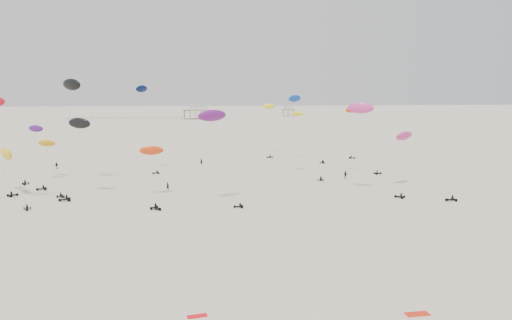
{
  "coord_description": "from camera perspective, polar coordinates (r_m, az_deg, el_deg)",
  "views": [
    {
      "loc": [
        -11.04,
        -5.47,
        20.2
      ],
      "look_at": [
        0.0,
        88.0,
        7.0
      ],
      "focal_mm": 35.0,
      "sensor_mm": 36.0,
      "label": 1
    }
  ],
  "objects": [
    {
      "name": "rig_11",
      "position": [
        157.02,
        1.52,
        4.7
      ],
      "size": [
        4.62,
        13.33,
        17.71
      ],
      "rotation": [
        0.0,
        0.0,
        2.08
      ],
      "color": "black",
      "rests_on": "ground"
    },
    {
      "name": "grounded_kite_b",
      "position": [
        47.34,
        -6.74,
        -17.33
      ],
      "size": [
        1.9,
        1.03,
        0.07
      ],
      "primitive_type": "cube",
      "rotation": [
        0.0,
        0.0,
        0.19
      ],
      "color": "red",
      "rests_on": "ground"
    },
    {
      "name": "grounded_kite_a",
      "position": [
        49.63,
        17.96,
        -16.44
      ],
      "size": [
        2.25,
        1.03,
        0.08
      ],
      "primitive_type": "cube",
      "rotation": [
        0.0,
        0.0,
        0.06
      ],
      "color": "red",
      "rests_on": "ground"
    },
    {
      "name": "rig_2",
      "position": [
        119.24,
        -24.25,
        1.21
      ],
      "size": [
        4.47,
        6.02,
        12.72
      ],
      "rotation": [
        0.0,
        0.0,
        3.26
      ],
      "color": "black",
      "rests_on": "ground"
    },
    {
      "name": "rig_14",
      "position": [
        104.74,
        -26.7,
        0.13
      ],
      "size": [
        5.91,
        17.81,
        15.71
      ],
      "rotation": [
        0.0,
        0.0,
        0.12
      ],
      "color": "black",
      "rests_on": "ground"
    },
    {
      "name": "rig_1",
      "position": [
        120.15,
        -22.93,
        0.5
      ],
      "size": [
        6.29,
        17.14,
        16.51
      ],
      "rotation": [
        0.0,
        0.0,
        1.84
      ],
      "color": "black",
      "rests_on": "ground"
    },
    {
      "name": "rig_0",
      "position": [
        144.24,
        5.82,
        3.3
      ],
      "size": [
        8.29,
        12.82,
        16.32
      ],
      "rotation": [
        0.0,
        0.0,
        5.75
      ],
      "color": "black",
      "rests_on": "ground"
    },
    {
      "name": "spectator_0",
      "position": [
        103.71,
        -10.06,
        -3.37
      ],
      "size": [
        0.78,
        0.63,
        1.88
      ],
      "primitive_type": "imported",
      "rotation": [
        0.0,
        0.0,
        2.88
      ],
      "color": "black",
      "rests_on": "ground"
    },
    {
      "name": "spectator_3",
      "position": [
        136.88,
        -6.26,
        -0.55
      ],
      "size": [
        0.83,
        0.66,
        2.02
      ],
      "primitive_type": "imported",
      "rotation": [
        0.0,
        0.0,
        2.91
      ],
      "color": "black",
      "rests_on": "ground"
    },
    {
      "name": "rig_12",
      "position": [
        99.43,
        -19.87,
        2.09
      ],
      "size": [
        5.95,
        7.2,
        15.23
      ],
      "rotation": [
        0.0,
        0.0,
        1.78
      ],
      "color": "black",
      "rests_on": "ground"
    },
    {
      "name": "rig_5",
      "position": [
        93.52,
        -11.73,
        -0.5
      ],
      "size": [
        5.14,
        13.36,
        13.24
      ],
      "rotation": [
        0.0,
        0.0,
        3.89
      ],
      "color": "black",
      "rests_on": "ground"
    },
    {
      "name": "rig_10",
      "position": [
        122.75,
        12.24,
        2.24
      ],
      "size": [
        9.08,
        3.55,
        16.24
      ],
      "rotation": [
        0.0,
        0.0,
        4.88
      ],
      "color": "black",
      "rests_on": "ground"
    },
    {
      "name": "rig_4",
      "position": [
        116.53,
        5.32,
        4.38
      ],
      "size": [
        7.72,
        11.11,
        19.76
      ],
      "rotation": [
        0.0,
        0.0,
        5.91
      ],
      "color": "black",
      "rests_on": "ground"
    },
    {
      "name": "rig_9",
      "position": [
        106.35,
        17.43,
        1.47
      ],
      "size": [
        7.23,
        17.49,
        17.3
      ],
      "rotation": [
        0.0,
        0.0,
        1.61
      ],
      "color": "black",
      "rests_on": "ground"
    },
    {
      "name": "pavilion_main",
      "position": [
        355.83,
        -6.59,
        5.36
      ],
      "size": [
        21.0,
        13.0,
        9.8
      ],
      "color": "brown",
      "rests_on": "ground"
    },
    {
      "name": "pier_fence",
      "position": [
        359.63,
        -14.92,
        4.62
      ],
      "size": [
        80.2,
        0.2,
        1.5
      ],
      "color": "black",
      "rests_on": "ground"
    },
    {
      "name": "ground_plane",
      "position": [
        206.76,
        -3.64,
        2.36
      ],
      "size": [
        900.0,
        900.0,
        0.0
      ],
      "primitive_type": "plane",
      "color": "beige"
    },
    {
      "name": "rig_6",
      "position": [
        154.07,
        11.22,
        4.3
      ],
      "size": [
        5.65,
        7.05,
        15.77
      ],
      "rotation": [
        0.0,
        0.0,
        4.3
      ],
      "color": "black",
      "rests_on": "ground"
    },
    {
      "name": "spectator_2",
      "position": [
        138.72,
        -21.82,
        -0.97
      ],
      "size": [
        1.34,
        0.82,
        2.16
      ],
      "primitive_type": "imported",
      "rotation": [
        0.0,
        0.0,
        6.17
      ],
      "color": "black",
      "rests_on": "ground"
    },
    {
      "name": "pavilion_small",
      "position": [
        392.32,
        3.72,
        5.52
      ],
      "size": [
        9.0,
        7.0,
        8.0
      ],
      "color": "brown",
      "rests_on": "ground"
    },
    {
      "name": "rig_7",
      "position": [
        98.45,
        12.59,
        4.2
      ],
      "size": [
        10.17,
        8.22,
        18.36
      ],
      "rotation": [
        0.0,
        0.0,
        0.86
      ],
      "color": "black",
      "rests_on": "ground"
    },
    {
      "name": "rig_16",
      "position": [
        87.05,
        -4.74,
        4.05
      ],
      "size": [
        8.27,
        5.88,
        17.18
      ],
      "rotation": [
        0.0,
        0.0,
        1.46
      ],
      "color": "black",
      "rests_on": "ground"
    },
    {
      "name": "rig_8",
      "position": [
        125.74,
        -12.61,
        6.05
      ],
      "size": [
        6.05,
        7.18,
        21.56
      ],
      "rotation": [
        0.0,
        0.0,
        1.82
      ],
      "color": "black",
      "rests_on": "ground"
    },
    {
      "name": "spectator_1",
      "position": [
        116.66,
        10.19,
        -2.12
      ],
      "size": [
        1.18,
        0.92,
        2.12
      ],
      "primitive_type": "imported",
      "rotation": [
        0.0,
        0.0,
        5.93
      ],
      "color": "black",
      "rests_on": "ground"
    },
    {
      "name": "rig_13",
      "position": [
        112.64,
        -20.42,
        7.08
      ],
      "size": [
        5.68,
        18.4,
        24.58
      ],
      "rotation": [
        0.0,
        0.0,
        3.96
      ],
      "color": "black",
      "rests_on": "ground"
    }
  ]
}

